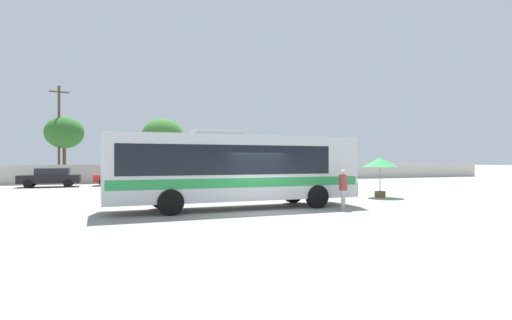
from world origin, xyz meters
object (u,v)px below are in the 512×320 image
object	(u,v)px
coach_bus_silver_green	(233,167)
parked_car_leftmost_black	(51,177)
utility_pole_near	(59,132)
roadside_tree_left	(64,133)
attendant_by_bus_door	(343,187)
roadside_tree_midleft	(163,136)
parked_car_second_red	(118,177)
vendor_umbrella_near_gate_green	(380,163)

from	to	relation	value
coach_bus_silver_green	parked_car_leftmost_black	bearing A→B (deg)	116.63
utility_pole_near	coach_bus_silver_green	bearing A→B (deg)	-69.97
parked_car_leftmost_black	roadside_tree_left	xyz separation A→B (m)	(0.29, 8.03, 4.09)
attendant_by_bus_door	roadside_tree_left	bearing A→B (deg)	115.18
roadside_tree_left	roadside_tree_midleft	world-z (taller)	roadside_tree_midleft
attendant_by_bus_door	roadside_tree_left	size ratio (longest dim) A/B	0.27
roadside_tree_left	parked_car_second_red	bearing A→B (deg)	-58.00
vendor_umbrella_near_gate_green	roadside_tree_midleft	world-z (taller)	roadside_tree_midleft
parked_car_leftmost_black	vendor_umbrella_near_gate_green	bearing A→B (deg)	-40.97
coach_bus_silver_green	vendor_umbrella_near_gate_green	world-z (taller)	coach_bus_silver_green
vendor_umbrella_near_gate_green	utility_pole_near	size ratio (longest dim) A/B	0.25
attendant_by_bus_door	roadside_tree_left	distance (m)	32.43
parked_car_leftmost_black	utility_pole_near	distance (m)	8.58
parked_car_second_red	vendor_umbrella_near_gate_green	bearing A→B (deg)	-50.23
parked_car_second_red	roadside_tree_left	world-z (taller)	roadside_tree_left
coach_bus_silver_green	parked_car_leftmost_black	size ratio (longest dim) A/B	2.50
coach_bus_silver_green	roadside_tree_left	bearing A→B (deg)	108.88
attendant_by_bus_door	roadside_tree_midleft	bearing A→B (deg)	98.71
utility_pole_near	attendant_by_bus_door	bearing A→B (deg)	-63.74
roadside_tree_left	parked_car_leftmost_black	bearing A→B (deg)	-92.06
roadside_tree_left	attendant_by_bus_door	bearing A→B (deg)	-64.82
roadside_tree_left	roadside_tree_midleft	size ratio (longest dim) A/B	1.00
coach_bus_silver_green	roadside_tree_left	xyz separation A→B (m)	(-9.26, 27.07, 3.02)
vendor_umbrella_near_gate_green	roadside_tree_midleft	distance (m)	25.30
utility_pole_near	roadside_tree_left	size ratio (longest dim) A/B	1.46
attendant_by_bus_door	vendor_umbrella_near_gate_green	world-z (taller)	vendor_umbrella_near_gate_green
attendant_by_bus_door	utility_pole_near	distance (m)	32.16
attendant_by_bus_door	roadside_tree_midleft	world-z (taller)	roadside_tree_midleft
vendor_umbrella_near_gate_green	roadside_tree_left	size ratio (longest dim) A/B	0.36
coach_bus_silver_green	utility_pole_near	world-z (taller)	utility_pole_near
vendor_umbrella_near_gate_green	roadside_tree_left	world-z (taller)	roadside_tree_left
parked_car_leftmost_black	parked_car_second_red	distance (m)	5.20
vendor_umbrella_near_gate_green	parked_car_leftmost_black	xyz separation A→B (m)	(-19.28, 16.74, -1.19)
attendant_by_bus_door	roadside_tree_left	xyz separation A→B (m)	(-13.70, 29.14, 3.89)
parked_car_second_red	roadside_tree_left	bearing A→B (deg)	122.00
parked_car_leftmost_black	roadside_tree_midleft	bearing A→B (deg)	33.84
vendor_umbrella_near_gate_green	roadside_tree_midleft	xyz separation A→B (m)	(-9.53, 23.28, 2.66)
coach_bus_silver_green	vendor_umbrella_near_gate_green	bearing A→B (deg)	13.27
vendor_umbrella_near_gate_green	roadside_tree_midleft	bearing A→B (deg)	112.27
utility_pole_near	roadside_tree_midleft	size ratio (longest dim) A/B	1.46
coach_bus_silver_green	roadside_tree_midleft	distance (m)	25.73
attendant_by_bus_door	roadside_tree_midleft	distance (m)	28.20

